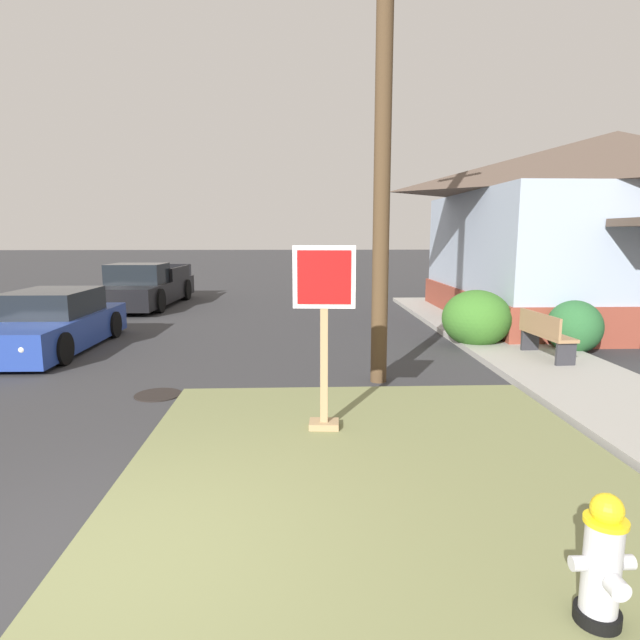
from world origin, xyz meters
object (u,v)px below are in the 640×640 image
stop_sign (324,341)px  manhole_cover (158,395)px  pickup_truck_black (145,288)px  utility_pole (384,98)px  fire_hydrant (602,563)px  street_bench (545,333)px  parked_sedan_blue (51,324)px

stop_sign → manhole_cover: stop_sign is taller
stop_sign → manhole_cover: size_ratio=3.17×
manhole_cover → pickup_truck_black: pickup_truck_black is taller
pickup_truck_black → utility_pole: size_ratio=0.66×
fire_hydrant → stop_sign: 3.72m
street_bench → manhole_cover: bearing=-165.8°
manhole_cover → pickup_truck_black: bearing=106.7°
manhole_cover → street_bench: (6.78, 1.72, 0.57)m
fire_hydrant → street_bench: street_bench is taller
stop_sign → parked_sedan_blue: bearing=137.7°
stop_sign → fire_hydrant: bearing=-65.5°
manhole_cover → street_bench: street_bench is taller
stop_sign → pickup_truck_black: (-5.50, 11.85, -0.55)m
stop_sign → pickup_truck_black: bearing=114.9°
fire_hydrant → pickup_truck_black: size_ratio=0.15×
manhole_cover → parked_sedan_blue: size_ratio=0.16×
stop_sign → manhole_cover: bearing=145.7°
stop_sign → parked_sedan_blue: size_ratio=0.51×
stop_sign → pickup_truck_black: 13.07m
stop_sign → pickup_truck_black: size_ratio=0.39×
manhole_cover → fire_hydrant: bearing=-51.6°
manhole_cover → street_bench: 7.02m
manhole_cover → street_bench: size_ratio=0.48×
parked_sedan_blue → utility_pole: utility_pole is taller
stop_sign → street_bench: 5.53m
parked_sedan_blue → street_bench: bearing=-9.5°
manhole_cover → pickup_truck_black: (-3.04, 10.17, 0.61)m
fire_hydrant → utility_pole: bearing=95.0°
utility_pole → pickup_truck_black: bearing=124.3°
fire_hydrant → manhole_cover: bearing=128.4°
pickup_truck_black → utility_pole: (6.52, -9.55, 3.87)m
stop_sign → street_bench: bearing=38.1°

